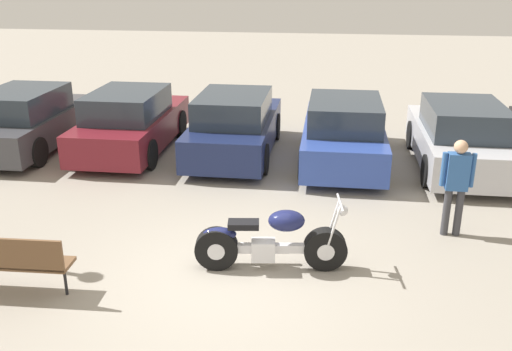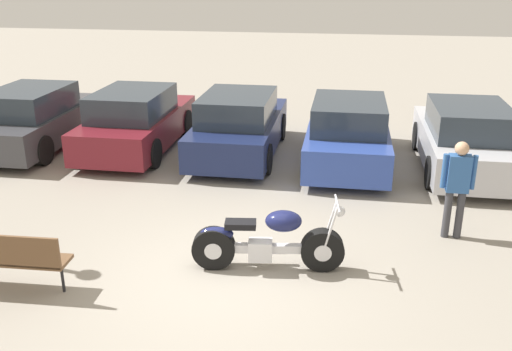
{
  "view_description": "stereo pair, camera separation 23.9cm",
  "coord_description": "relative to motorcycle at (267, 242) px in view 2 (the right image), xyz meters",
  "views": [
    {
      "loc": [
        1.35,
        -6.94,
        4.16
      ],
      "look_at": [
        0.18,
        1.85,
        0.85
      ],
      "focal_mm": 40.0,
      "sensor_mm": 36.0,
      "label": 1
    },
    {
      "loc": [
        1.58,
        -6.9,
        4.16
      ],
      "look_at": [
        0.18,
        1.85,
        0.85
      ],
      "focal_mm": 40.0,
      "sensor_mm": 36.0,
      "label": 2
    }
  ],
  "objects": [
    {
      "name": "parked_car_dark_grey",
      "position": [
        -6.27,
        4.94,
        0.26
      ],
      "size": [
        1.79,
        4.11,
        1.45
      ],
      "color": "#3D3D42",
      "rests_on": "ground_plane"
    },
    {
      "name": "parked_car_maroon",
      "position": [
        -3.82,
        5.11,
        0.26
      ],
      "size": [
        1.79,
        4.11,
        1.45
      ],
      "color": "maroon",
      "rests_on": "ground_plane"
    },
    {
      "name": "motorcycle",
      "position": [
        0.0,
        0.0,
        0.0
      ],
      "size": [
        2.19,
        0.66,
        1.05
      ],
      "color": "black",
      "rests_on": "ground_plane"
    },
    {
      "name": "ground_plane",
      "position": [
        -0.58,
        -0.32,
        -0.42
      ],
      "size": [
        60.0,
        60.0,
        0.0
      ],
      "primitive_type": "plane",
      "color": "gray"
    },
    {
      "name": "parked_car_blue",
      "position": [
        1.09,
        4.89,
        0.26
      ],
      "size": [
        1.79,
        4.11,
        1.45
      ],
      "color": "#2D479E",
      "rests_on": "ground_plane"
    },
    {
      "name": "person_standing",
      "position": [
        2.8,
        1.47,
        0.53
      ],
      "size": [
        0.52,
        0.22,
        1.61
      ],
      "color": "#38383D",
      "rests_on": "ground_plane"
    },
    {
      "name": "parked_car_navy",
      "position": [
        -1.37,
        5.11,
        0.26
      ],
      "size": [
        1.79,
        4.11,
        1.45
      ],
      "color": "#19234C",
      "rests_on": "ground_plane"
    },
    {
      "name": "park_bench",
      "position": [
        -3.31,
        -1.17,
        0.12
      ],
      "size": [
        1.62,
        0.46,
        0.89
      ],
      "color": "brown",
      "rests_on": "ground_plane"
    },
    {
      "name": "parked_car_silver",
      "position": [
        3.54,
        4.83,
        0.26
      ],
      "size": [
        1.79,
        4.11,
        1.45
      ],
      "color": "#BCBCC1",
      "rests_on": "ground_plane"
    }
  ]
}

